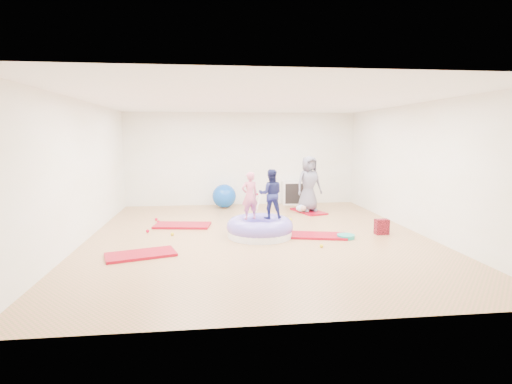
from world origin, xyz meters
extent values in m
cube|color=tan|center=(0.00, 0.00, 0.00)|extent=(7.00, 8.00, 0.01)
cube|color=white|center=(0.00, 0.00, 2.80)|extent=(7.00, 8.00, 0.01)
cube|color=white|center=(0.00, 4.00, 1.40)|extent=(7.00, 0.01, 2.80)
cube|color=white|center=(0.00, -4.00, 1.40)|extent=(7.00, 0.01, 2.80)
cube|color=white|center=(-3.50, 0.00, 1.40)|extent=(0.01, 8.00, 2.80)
cube|color=white|center=(3.50, 0.00, 1.40)|extent=(0.01, 8.00, 2.80)
cube|color=maroon|center=(-2.22, -1.15, 0.02)|extent=(1.31, 0.92, 0.05)
cube|color=maroon|center=(-1.64, 1.11, 0.03)|extent=(1.36, 0.82, 0.05)
cube|color=maroon|center=(0.21, 0.98, 0.03)|extent=(0.70, 1.33, 0.05)
cube|color=maroon|center=(1.27, -0.21, 0.02)|extent=(1.25, 0.82, 0.05)
cube|color=maroon|center=(1.73, 2.49, 0.02)|extent=(0.87, 1.24, 0.05)
cylinder|color=white|center=(0.04, -0.04, 0.08)|extent=(1.36, 1.36, 0.15)
torus|color=#6C5ECF|center=(0.04, -0.04, 0.22)|extent=(1.40, 1.40, 0.37)
ellipsoid|color=#6C5ECF|center=(0.04, -0.04, 0.13)|extent=(0.74, 0.74, 0.33)
imported|color=#D26481|center=(-0.16, 0.07, 0.91)|extent=(0.42, 0.33, 1.00)
imported|color=#191E4E|center=(0.29, 0.09, 0.93)|extent=(0.55, 0.45, 1.05)
imported|color=slate|center=(1.71, 2.43, 0.80)|extent=(0.85, 0.67, 1.51)
ellipsoid|color=silver|center=(1.51, 2.35, 0.14)|extent=(0.34, 0.22, 0.19)
sphere|color=tan|center=(1.51, 2.20, 0.17)|extent=(0.16, 0.16, 0.16)
sphere|color=red|center=(-2.36, 0.58, 0.04)|extent=(0.07, 0.07, 0.07)
sphere|color=yellow|center=(0.99, 1.40, 0.04)|extent=(0.07, 0.07, 0.07)
sphere|color=yellow|center=(0.71, 1.90, 0.04)|extent=(0.07, 0.07, 0.07)
sphere|color=yellow|center=(1.09, -1.03, 0.04)|extent=(0.07, 0.07, 0.07)
sphere|color=green|center=(0.17, 1.71, 0.04)|extent=(0.07, 0.07, 0.07)
sphere|color=yellow|center=(-1.80, 0.24, 0.04)|extent=(0.07, 0.07, 0.07)
sphere|color=red|center=(-2.33, 1.82, 0.04)|extent=(0.07, 0.07, 0.07)
sphere|color=red|center=(-2.24, 1.51, 0.04)|extent=(0.07, 0.07, 0.07)
sphere|color=#0E4AB3|center=(-0.57, 3.46, 0.35)|extent=(0.70, 0.70, 0.70)
sphere|color=orange|center=(-0.57, 3.42, 0.18)|extent=(0.35, 0.35, 0.35)
cylinder|color=white|center=(0.35, 2.65, 0.26)|extent=(0.18, 0.19, 0.49)
cylinder|color=white|center=(0.35, 3.07, 0.26)|extent=(0.18, 0.19, 0.49)
cylinder|color=white|center=(0.80, 2.65, 0.26)|extent=(0.18, 0.19, 0.49)
cylinder|color=white|center=(0.80, 3.07, 0.26)|extent=(0.18, 0.19, 0.49)
cylinder|color=white|center=(0.58, 2.86, 0.47)|extent=(0.47, 0.03, 0.03)
sphere|color=red|center=(0.34, 2.86, 0.47)|extent=(0.06, 0.06, 0.06)
sphere|color=#0E4AB3|center=(0.81, 2.86, 0.47)|extent=(0.06, 0.06, 0.06)
cube|color=white|center=(1.60, 3.80, 0.36)|extent=(0.72, 0.35, 0.72)
cube|color=black|center=(1.60, 3.63, 0.36)|extent=(0.62, 0.02, 0.62)
cube|color=white|center=(1.60, 3.75, 0.36)|extent=(0.02, 0.24, 0.63)
cube|color=white|center=(1.60, 3.75, 0.36)|extent=(0.63, 0.24, 0.02)
cylinder|color=teal|center=(1.79, -0.41, 0.04)|extent=(0.36, 0.36, 0.08)
cube|color=red|center=(2.67, -0.16, 0.16)|extent=(0.29, 0.19, 0.33)
cylinder|color=yellow|center=(-1.88, -1.04, 0.02)|extent=(0.22, 0.22, 0.03)
camera|label=1|loc=(-1.00, -8.16, 2.10)|focal=28.00mm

